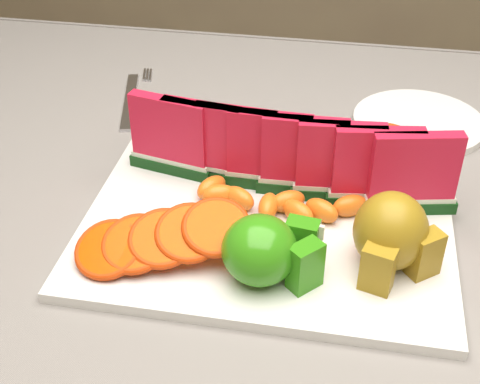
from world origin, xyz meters
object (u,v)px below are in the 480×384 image
object	(u,v)px
apple_cluster	(267,251)
side_plate	(419,122)
pear_cluster	(392,235)
fork	(132,98)
platter	(267,226)

from	to	relation	value
apple_cluster	side_plate	distance (m)	0.39
side_plate	apple_cluster	bearing A→B (deg)	-114.49
pear_cluster	fork	world-z (taller)	pear_cluster
pear_cluster	fork	bearing A→B (deg)	139.78
pear_cluster	side_plate	bearing A→B (deg)	82.15
fork	apple_cluster	bearing A→B (deg)	-54.28
pear_cluster	platter	bearing A→B (deg)	160.45
fork	platter	bearing A→B (deg)	-47.95
platter	fork	world-z (taller)	platter
platter	side_plate	bearing A→B (deg)	57.15
platter	apple_cluster	world-z (taller)	apple_cluster
pear_cluster	side_plate	world-z (taller)	pear_cluster
platter	fork	bearing A→B (deg)	132.05
pear_cluster	apple_cluster	bearing A→B (deg)	-161.59
platter	apple_cluster	distance (m)	0.09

